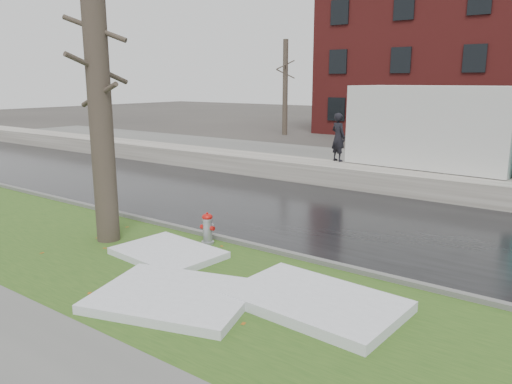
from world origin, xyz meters
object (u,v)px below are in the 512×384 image
Objects in this scene: tree at (99,98)px; box_truck at (467,136)px; fire_hydrant at (208,227)px; worker at (338,137)px.

tree is 12.13m from box_truck.
fire_hydrant is 0.11× the size of tree.
worker is at bearing 90.83° from fire_hydrant.
fire_hydrant is 10.25m from box_truck.
tree is at bearing -157.23° from fire_hydrant.
fire_hydrant is 0.41× the size of worker.
worker is at bearing -164.83° from box_truck.
box_truck is (3.19, 9.64, 1.45)m from fire_hydrant.
tree is 10.07m from worker.
box_truck is 4.46m from worker.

